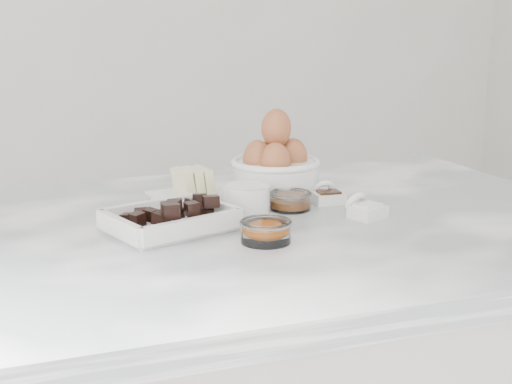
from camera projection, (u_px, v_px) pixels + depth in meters
marble_slab at (251, 232)px, 1.17m from camera, size 1.20×0.80×0.04m
chocolate_dish at (170, 217)px, 1.11m from camera, size 0.22×0.19×0.05m
butter_plate at (200, 192)px, 1.27m from camera, size 0.17×0.17×0.07m
sugar_ramekin at (245, 198)px, 1.20m from camera, size 0.08×0.08×0.05m
egg_bowl at (275, 167)px, 1.33m from camera, size 0.17×0.17×0.16m
honey_bowl at (290, 200)px, 1.23m from camera, size 0.07×0.07×0.03m
zest_bowl at (266, 230)px, 1.05m from camera, size 0.08×0.08×0.03m
vanilla_spoon at (327, 195)px, 1.28m from camera, size 0.06×0.07×0.04m
salt_spoon at (365, 209)px, 1.18m from camera, size 0.07×0.08×0.04m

